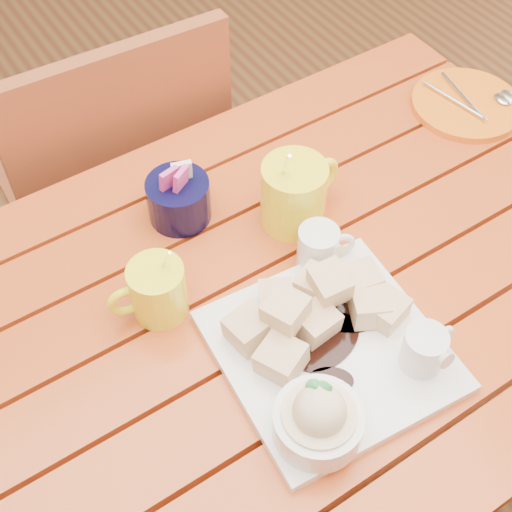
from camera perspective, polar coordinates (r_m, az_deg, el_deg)
ground at (r=1.71m, az=1.12°, el=-17.92°), size 5.00×5.00×0.00m
table at (r=1.13m, az=1.62°, el=-6.55°), size 1.20×0.79×0.75m
dessert_plate at (r=0.96m, az=5.90°, el=-8.02°), size 0.31×0.31×0.12m
coffee_mug_left at (r=1.01m, az=-8.00°, el=-2.73°), size 0.11×0.08×0.13m
coffee_mug_right at (r=1.10m, az=3.15°, el=5.06°), size 0.14×0.10×0.17m
cream_pitcher at (r=1.06m, az=5.09°, el=0.71°), size 0.09×0.08×0.07m
sugar_caddy at (r=1.12m, az=-6.20°, el=4.59°), size 0.10×0.10×0.11m
orange_saucer at (r=1.39m, az=16.55°, el=11.58°), size 0.20×0.20×0.02m
chair_far at (r=1.56m, az=-11.02°, el=5.77°), size 0.45×0.45×0.91m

